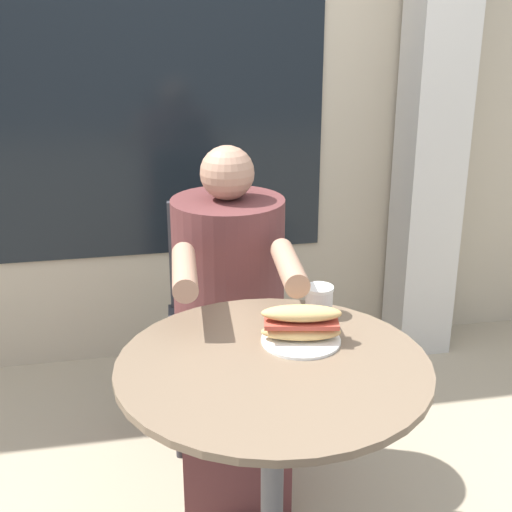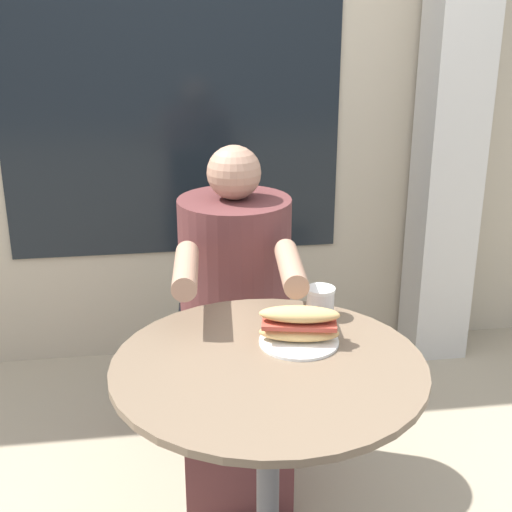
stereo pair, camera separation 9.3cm
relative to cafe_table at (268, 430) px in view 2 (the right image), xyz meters
The scene contains 7 objects.
storefront_wall 1.77m from the cafe_table, 90.10° to the left, with size 8.00×0.09×2.80m.
lattice_pillar 1.82m from the cafe_table, 53.55° to the left, with size 0.25×0.25×2.40m.
cafe_table is the anchor object (origin of this frame).
diner_chair 0.93m from the cafe_table, 90.19° to the left, with size 0.41×0.41×0.87m.
seated_diner 0.59m from the cafe_table, 91.36° to the left, with size 0.40×0.67×1.15m.
sandwich_on_plate 0.27m from the cafe_table, 44.95° to the left, with size 0.22×0.21×0.10m.
drink_cup 0.39m from the cafe_table, 53.07° to the left, with size 0.08×0.08×0.08m.
Camera 2 is at (-0.25, -1.53, 1.59)m, focal length 50.00 mm.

